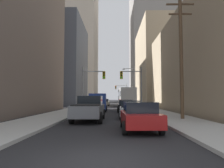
{
  "coord_description": "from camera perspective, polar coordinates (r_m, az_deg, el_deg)",
  "views": [
    {
      "loc": [
        0.31,
        -5.66,
        1.73
      ],
      "look_at": [
        0.0,
        24.09,
        3.71
      ],
      "focal_mm": 33.87,
      "sensor_mm": 36.0,
      "label": 1
    }
  ],
  "objects": [
    {
      "name": "sedan_red",
      "position": [
        11.4,
        7.46,
        -8.59
      ],
      "size": [
        1.95,
        4.25,
        1.52
      ],
      "color": "maroon",
      "rests_on": "ground"
    },
    {
      "name": "sedan_silver",
      "position": [
        18.13,
        5.02,
        -6.82
      ],
      "size": [
        1.95,
        4.25,
        1.52
      ],
      "color": "#B7BABF",
      "rests_on": "ground"
    },
    {
      "name": "pickup_truck_grey",
      "position": [
        16.25,
        -6.17,
        -6.59
      ],
      "size": [
        2.2,
        5.43,
        1.9
      ],
      "color": "slate",
      "rests_on": "ground"
    },
    {
      "name": "traffic_signal_near_left",
      "position": [
        29.15,
        -5.33,
        0.7
      ],
      "size": [
        3.22,
        0.44,
        6.0
      ],
      "color": "gray",
      "rests_on": "ground"
    },
    {
      "name": "sidewalk_right",
      "position": [
        55.9,
        5.65,
        -5.49
      ],
      "size": [
        3.53,
        160.0,
        0.15
      ],
      "primitive_type": "cube",
      "color": "#9E9E99",
      "rests_on": "ground"
    },
    {
      "name": "building_left_mid_office",
      "position": [
        54.97,
        -19.24,
        5.21
      ],
      "size": [
        21.9,
        18.47,
        20.28
      ],
      "primitive_type": "cube",
      "color": "#4C515B",
      "rests_on": "ground"
    },
    {
      "name": "city_bus",
      "position": [
        38.49,
        3.87,
        -3.51
      ],
      "size": [
        2.67,
        11.53,
        3.4
      ],
      "color": "silver",
      "rests_on": "ground"
    },
    {
      "name": "street_lamp_right",
      "position": [
        39.92,
        5.57,
        0.24
      ],
      "size": [
        2.37,
        0.32,
        7.5
      ],
      "color": "gray",
      "rests_on": "ground"
    },
    {
      "name": "utility_pole_right",
      "position": [
        17.57,
        18.15,
        7.68
      ],
      "size": [
        2.2,
        0.28,
        9.79
      ],
      "color": "brown",
      "rests_on": "ground"
    },
    {
      "name": "building_right_mid_block",
      "position": [
        61.58,
        19.54,
        4.69
      ],
      "size": [
        25.88,
        23.78,
        21.19
      ],
      "primitive_type": "cube",
      "color": "tan",
      "rests_on": "ground"
    },
    {
      "name": "traffic_signal_far_right",
      "position": [
        62.43,
        2.65,
        -1.7
      ],
      "size": [
        3.56,
        0.44,
        6.0
      ],
      "color": "gray",
      "rests_on": "ground"
    },
    {
      "name": "cargo_van_blue",
      "position": [
        27.14,
        -3.74,
        -4.73
      ],
      "size": [
        2.16,
        5.26,
        2.26
      ],
      "color": "navy",
      "rests_on": "ground"
    },
    {
      "name": "traffic_signal_near_right",
      "position": [
        29.1,
        5.48,
        0.69
      ],
      "size": [
        3.03,
        0.44,
        6.0
      ],
      "color": "gray",
      "rests_on": "ground"
    },
    {
      "name": "building_left_far_tower",
      "position": [
        98.28,
        -9.74,
        10.49
      ],
      "size": [
        18.49,
        22.97,
        51.85
      ],
      "primitive_type": "cube",
      "color": "#B7A893",
      "rests_on": "ground"
    },
    {
      "name": "sidewalk_left",
      "position": [
        55.96,
        -5.09,
        -5.49
      ],
      "size": [
        3.53,
        160.0,
        0.15
      ],
      "primitive_type": "cube",
      "color": "#9E9E99",
      "rests_on": "ground"
    },
    {
      "name": "sedan_beige",
      "position": [
        47.25,
        -1.92,
        -4.97
      ],
      "size": [
        1.95,
        4.25,
        1.52
      ],
      "color": "#C6B793",
      "rests_on": "ground"
    },
    {
      "name": "sedan_black",
      "position": [
        25.9,
        3.6,
        -5.92
      ],
      "size": [
        1.95,
        4.24,
        1.52
      ],
      "color": "black",
      "rests_on": "ground"
    },
    {
      "name": "ground_plane",
      "position": [
        5.93,
        -2.59,
        -20.75
      ],
      "size": [
        400.0,
        400.0,
        0.0
      ],
      "primitive_type": "plane",
      "color": "black"
    },
    {
      "name": "building_right_far_highrise",
      "position": [
        102.42,
        10.59,
        10.48
      ],
      "size": [
        18.75,
        26.32,
        53.79
      ],
      "primitive_type": "cube",
      "color": "gray",
      "rests_on": "ground"
    }
  ]
}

